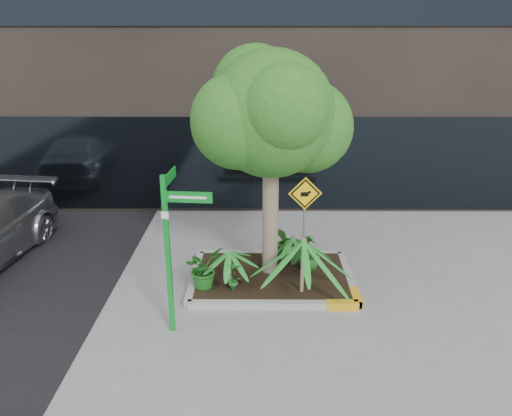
{
  "coord_description": "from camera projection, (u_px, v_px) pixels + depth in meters",
  "views": [
    {
      "loc": [
        -0.06,
        -8.95,
        4.98
      ],
      "look_at": [
        -0.12,
        0.2,
        1.65
      ],
      "focal_mm": 35.0,
      "sensor_mm": 36.0,
      "label": 1
    }
  ],
  "objects": [
    {
      "name": "planter",
      "position": [
        273.0,
        277.0,
        10.33
      ],
      "size": [
        3.35,
        2.36,
        0.15
      ],
      "color": "#9E9E99",
      "rests_on": "ground"
    },
    {
      "name": "palm_left",
      "position": [
        229.0,
        251.0,
        9.8
      ],
      "size": [
        0.81,
        0.81,
        0.91
      ],
      "color": "gray",
      "rests_on": "ground"
    },
    {
      "name": "street_sign_post",
      "position": [
        171.0,
        237.0,
        8.16
      ],
      "size": [
        0.83,
        0.85,
        2.81
      ],
      "rotation": [
        0.0,
        0.0,
        -0.08
      ],
      "color": "#0D9528",
      "rests_on": "ground"
    },
    {
      "name": "palm_front",
      "position": [
        303.0,
        241.0,
        9.32
      ],
      "size": [
        1.27,
        1.27,
        1.41
      ],
      "color": "gray",
      "rests_on": "ground"
    },
    {
      "name": "cattle_sign",
      "position": [
        305.0,
        211.0,
        9.72
      ],
      "size": [
        0.66,
        0.1,
        2.14
      ],
      "rotation": [
        0.0,
        0.0,
        0.08
      ],
      "color": "slate",
      "rests_on": "ground"
    },
    {
      "name": "ground",
      "position": [
        262.0,
        288.0,
        10.11
      ],
      "size": [
        80.0,
        80.0,
        0.0
      ],
      "primitive_type": "plane",
      "color": "gray",
      "rests_on": "ground"
    },
    {
      "name": "shrub_a",
      "position": [
        203.0,
        268.0,
        9.72
      ],
      "size": [
        0.98,
        0.98,
        0.79
      ],
      "primitive_type": "imported",
      "rotation": [
        0.0,
        0.0,
        1.04
      ],
      "color": "#1C631C",
      "rests_on": "planter"
    },
    {
      "name": "tree",
      "position": [
        271.0,
        114.0,
        9.41
      ],
      "size": [
        3.13,
        2.78,
        4.7
      ],
      "color": "gray",
      "rests_on": "ground"
    },
    {
      "name": "shrub_b",
      "position": [
        309.0,
        252.0,
        10.38
      ],
      "size": [
        0.64,
        0.64,
        0.82
      ],
      "primitive_type": "imported",
      "rotation": [
        0.0,
        0.0,
        2.21
      ],
      "color": "#1F601C",
      "rests_on": "planter"
    },
    {
      "name": "palm_back",
      "position": [
        293.0,
        237.0,
        10.57
      ],
      "size": [
        0.76,
        0.76,
        0.84
      ],
      "color": "gray",
      "rests_on": "ground"
    },
    {
      "name": "shrub_d",
      "position": [
        284.0,
        242.0,
        11.02
      ],
      "size": [
        0.43,
        0.43,
        0.71
      ],
      "primitive_type": "imported",
      "rotation": [
        0.0,
        0.0,
        4.83
      ],
      "color": "#30671E",
      "rests_on": "planter"
    },
    {
      "name": "shrub_c",
      "position": [
        234.0,
        275.0,
        9.65
      ],
      "size": [
        0.35,
        0.35,
        0.6
      ],
      "primitive_type": "imported",
      "rotation": [
        0.0,
        0.0,
        3.26
      ],
      "color": "#247428",
      "rests_on": "planter"
    }
  ]
}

